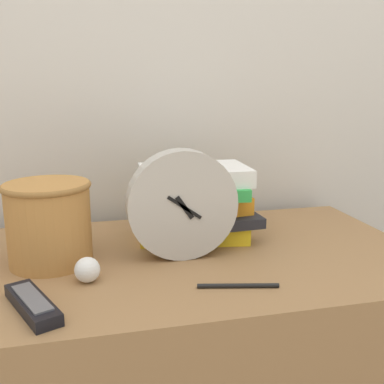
% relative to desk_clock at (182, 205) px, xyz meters
% --- Properties ---
extents(wall_back, '(6.00, 0.04, 2.40)m').
position_rel_desk_clock_xyz_m(wall_back, '(-0.08, 0.36, 0.32)').
color(wall_back, beige).
rests_on(wall_back, ground_plane).
extents(desk_clock, '(0.22, 0.05, 0.22)m').
position_rel_desk_clock_xyz_m(desk_clock, '(0.00, 0.00, 0.00)').
color(desk_clock, '#B7B2A8').
rests_on(desk_clock, desk).
extents(book_stack, '(0.27, 0.20, 0.16)m').
position_rel_desk_clock_xyz_m(book_stack, '(0.06, 0.11, -0.03)').
color(book_stack, yellow).
rests_on(book_stack, desk).
extents(basket, '(0.17, 0.17, 0.16)m').
position_rel_desk_clock_xyz_m(basket, '(-0.26, 0.03, -0.02)').
color(basket, '#B27A3D').
rests_on(basket, desk).
extents(tv_remote, '(0.10, 0.16, 0.02)m').
position_rel_desk_clock_xyz_m(tv_remote, '(-0.28, -0.16, -0.10)').
color(tv_remote, black).
rests_on(tv_remote, desk).
extents(crumpled_paper_ball, '(0.05, 0.05, 0.05)m').
position_rel_desk_clock_xyz_m(crumpled_paper_ball, '(-0.19, -0.08, -0.09)').
color(crumpled_paper_ball, white).
rests_on(crumpled_paper_ball, desk).
extents(pen, '(0.14, 0.04, 0.01)m').
position_rel_desk_clock_xyz_m(pen, '(0.06, -0.16, -0.11)').
color(pen, black).
rests_on(pen, desk).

